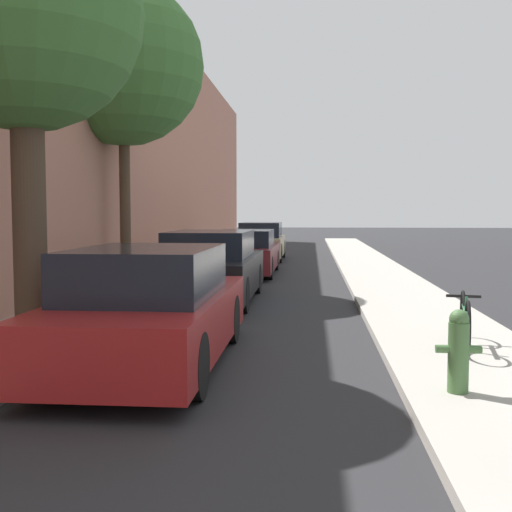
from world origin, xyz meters
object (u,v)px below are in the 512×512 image
(parked_car_red, at_px, (150,310))
(fire_hydrant, at_px, (459,350))
(bicycle, at_px, (465,321))
(street_tree_far, at_px, (123,65))
(parked_car_black, at_px, (212,268))
(parked_car_maroon, at_px, (245,253))
(parked_car_champagne, at_px, (261,242))
(street_tree_near, at_px, (24,16))

(parked_car_red, xyz_separation_m, fire_hydrant, (3.30, -1.26, -0.14))
(bicycle, bearing_deg, street_tree_far, 143.45)
(parked_car_black, xyz_separation_m, bicycle, (3.95, -4.63, -0.22))
(parked_car_maroon, relative_size, parked_car_champagne, 1.05)
(street_tree_near, distance_m, fire_hydrant, 6.30)
(parked_car_red, height_order, parked_car_maroon, parked_car_red)
(parked_car_champagne, distance_m, bicycle, 16.43)
(parked_car_maroon, distance_m, fire_hydrant, 12.81)
(parked_car_red, distance_m, parked_car_black, 5.38)
(fire_hydrant, bearing_deg, parked_car_red, 159.14)
(street_tree_far, height_order, fire_hydrant, street_tree_far)
(street_tree_near, distance_m, street_tree_far, 7.28)
(parked_car_champagne, xyz_separation_m, street_tree_far, (-2.52, -9.31, 4.58))
(parked_car_maroon, relative_size, bicycle, 2.87)
(bicycle, bearing_deg, fire_hydrant, -95.06)
(street_tree_near, xyz_separation_m, street_tree_far, (-0.93, 7.14, 1.06))
(parked_car_maroon, height_order, fire_hydrant, parked_car_maroon)
(street_tree_near, bearing_deg, parked_car_black, 73.99)
(parked_car_red, height_order, parked_car_black, parked_car_black)
(street_tree_near, xyz_separation_m, bicycle, (5.42, 0.48, -3.74))
(street_tree_near, height_order, fire_hydrant, street_tree_near)
(parked_car_red, distance_m, bicycle, 3.91)
(parked_car_maroon, bearing_deg, parked_car_black, -90.90)
(parked_car_red, height_order, street_tree_near, street_tree_near)
(fire_hydrant, bearing_deg, street_tree_far, 123.82)
(parked_car_red, bearing_deg, parked_car_black, 91.23)
(parked_car_red, height_order, parked_car_champagne, parked_car_champagne)
(parked_car_champagne, distance_m, fire_hydrant, 18.28)
(parked_car_red, xyz_separation_m, parked_car_maroon, (-0.03, 11.12, -0.04))
(parked_car_red, height_order, fire_hydrant, parked_car_red)
(parked_car_red, xyz_separation_m, parked_car_black, (-0.12, 5.38, 0.02))
(bicycle, bearing_deg, parked_car_red, -159.08)
(parked_car_black, bearing_deg, street_tree_near, -106.01)
(street_tree_far, bearing_deg, parked_car_black, -40.33)
(parked_car_champagne, relative_size, street_tree_near, 0.80)
(bicycle, bearing_deg, parked_car_maroon, 120.27)
(parked_car_red, height_order, bicycle, parked_car_red)
(parked_car_black, bearing_deg, bicycle, -49.54)
(fire_hydrant, bearing_deg, parked_car_maroon, 105.04)
(parked_car_black, relative_size, fire_hydrant, 5.72)
(parked_car_champagne, bearing_deg, parked_car_red, -90.02)
(parked_car_champagne, xyz_separation_m, bicycle, (3.83, -15.97, -0.22))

